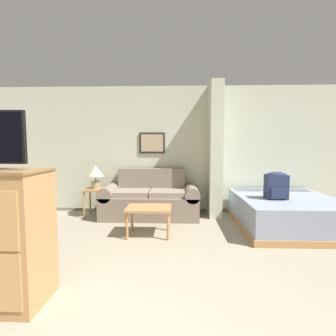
{
  "coord_description": "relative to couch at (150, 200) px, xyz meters",
  "views": [
    {
      "loc": [
        0.08,
        -1.59,
        1.38
      ],
      "look_at": [
        -0.06,
        2.31,
        1.05
      ],
      "focal_mm": 28.0,
      "sensor_mm": 36.0,
      "label": 1
    }
  ],
  "objects": [
    {
      "name": "table_lamp",
      "position": [
        -1.08,
        0.02,
        0.52
      ],
      "size": [
        0.33,
        0.33,
        0.46
      ],
      "color": "tan",
      "rests_on": "side_table"
    },
    {
      "name": "backpack",
      "position": [
        2.14,
        -0.74,
        0.41
      ],
      "size": [
        0.33,
        0.26,
        0.45
      ],
      "color": "#232D4C",
      "rests_on": "bed"
    },
    {
      "name": "couch",
      "position": [
        0.0,
        0.0,
        0.0
      ],
      "size": [
        1.87,
        0.84,
        0.92
      ],
      "color": "gray",
      "rests_on": "ground_plane"
    },
    {
      "name": "bed",
      "position": [
        2.37,
        -0.57,
        -0.07
      ],
      "size": [
        1.61,
        1.9,
        0.52
      ],
      "color": "#B27F4C",
      "rests_on": "ground_plane"
    },
    {
      "name": "coffee_table",
      "position": [
        0.09,
        -1.06,
        0.05
      ],
      "size": [
        0.69,
        0.51,
        0.44
      ],
      "color": "#B27F4C",
      "rests_on": "ground_plane"
    },
    {
      "name": "wall_partition_pillar",
      "position": [
        1.26,
        0.13,
        0.97
      ],
      "size": [
        0.24,
        0.58,
        2.6
      ],
      "color": "beige",
      "rests_on": "ground_plane"
    },
    {
      "name": "wall_back",
      "position": [
        0.44,
        0.48,
        0.96
      ],
      "size": [
        7.42,
        0.16,
        2.6
      ],
      "color": "beige",
      "rests_on": "ground_plane"
    },
    {
      "name": "side_table",
      "position": [
        -1.08,
        0.02,
        0.11
      ],
      "size": [
        0.42,
        0.42,
        0.54
      ],
      "color": "#B27F4C",
      "rests_on": "ground_plane"
    }
  ]
}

